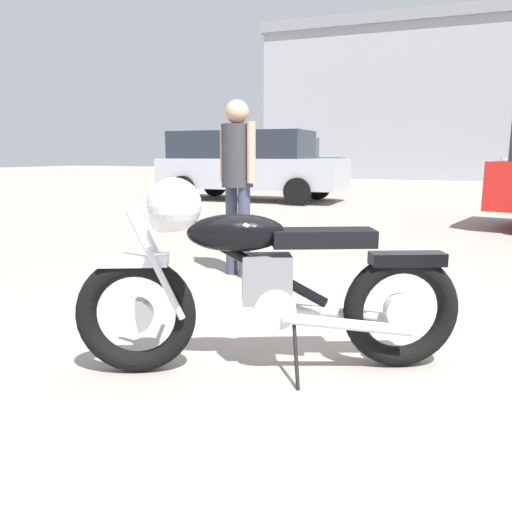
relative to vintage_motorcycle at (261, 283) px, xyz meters
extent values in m
plane|color=gray|center=(0.41, 0.38, -0.49)|extent=(80.00, 80.00, 0.00)
torus|color=black|center=(-0.60, -0.29, -0.17)|extent=(0.62, 0.39, 0.64)
cylinder|color=silver|center=(-0.60, -0.29, -0.17)|extent=(0.20, 0.15, 0.18)
torus|color=black|center=(0.67, 0.38, -0.17)|extent=(0.62, 0.39, 0.64)
cylinder|color=silver|center=(0.67, 0.38, -0.17)|extent=(0.20, 0.15, 0.18)
cube|color=silver|center=(-0.60, -0.29, 0.13)|extent=(0.38, 0.28, 0.06)
cube|color=black|center=(0.69, 0.39, 0.12)|extent=(0.41, 0.30, 0.07)
cylinder|color=silver|center=(-0.45, -0.30, 0.11)|extent=(0.27, 0.16, 0.58)
cylinder|color=silver|center=(-0.52, -0.16, 0.11)|extent=(0.27, 0.16, 0.58)
sphere|color=silver|center=(-0.45, -0.21, 0.35)|extent=(0.17, 0.17, 0.17)
cylinder|color=silver|center=(-0.38, -0.17, 0.42)|extent=(0.31, 0.56, 0.03)
sphere|color=silver|center=(-0.24, -0.44, 0.44)|extent=(0.25, 0.25, 0.25)
cylinder|color=black|center=(-0.02, 0.02, 0.09)|extent=(0.70, 0.40, 0.47)
ellipsoid|color=black|center=(-0.12, -0.04, 0.27)|extent=(0.56, 0.44, 0.20)
cube|color=black|center=(0.28, 0.18, 0.24)|extent=(0.57, 0.43, 0.09)
cube|color=slate|center=(0.02, 0.04, 0.02)|extent=(0.31, 0.28, 0.26)
cylinder|color=silver|center=(0.05, 0.06, -0.13)|extent=(0.29, 0.28, 0.22)
cylinder|color=silver|center=(0.44, 0.14, -0.21)|extent=(0.65, 0.38, 0.14)
cylinder|color=silver|center=(0.34, 0.32, -0.21)|extent=(0.65, 0.38, 0.14)
cylinder|color=black|center=(0.22, -0.05, -0.33)|extent=(0.13, 0.22, 0.33)
cylinder|color=#383D51|center=(-1.22, 2.02, -0.06)|extent=(0.12, 0.12, 0.86)
cylinder|color=#383D51|center=(-1.05, 1.96, -0.06)|extent=(0.12, 0.12, 0.86)
cylinder|color=#333338|center=(-1.13, 1.99, 0.66)|extent=(0.30, 0.30, 0.58)
cylinder|color=tan|center=(-1.31, 2.06, 0.69)|extent=(0.08, 0.08, 0.55)
cylinder|color=tan|center=(-0.96, 1.92, 0.69)|extent=(0.08, 0.08, 0.55)
sphere|color=tan|center=(-1.13, 1.99, 1.06)|extent=(0.22, 0.22, 0.22)
cylinder|color=black|center=(-3.13, 10.64, -0.17)|extent=(0.65, 0.24, 0.64)
cylinder|color=black|center=(-3.05, 8.88, -0.17)|extent=(0.65, 0.24, 0.64)
cylinder|color=black|center=(-6.13, 10.50, -0.17)|extent=(0.65, 0.24, 0.64)
cylinder|color=black|center=(-6.05, 8.74, -0.17)|extent=(0.65, 0.24, 0.64)
cube|color=#ADB2BC|center=(-4.59, 9.69, 0.20)|extent=(4.78, 1.97, 0.74)
cube|color=#232833|center=(-4.89, 9.68, 0.91)|extent=(3.57, 1.76, 0.68)
cylinder|color=black|center=(-4.97, 17.23, -0.19)|extent=(0.62, 0.28, 0.60)
cylinder|color=black|center=(-4.73, 15.61, -0.19)|extent=(0.62, 0.28, 0.60)
cylinder|color=black|center=(-7.34, 16.87, -0.19)|extent=(0.62, 0.28, 0.60)
cylinder|color=black|center=(-7.10, 15.25, -0.19)|extent=(0.62, 0.28, 0.60)
cube|color=#23663D|center=(-6.04, 16.24, 0.19)|extent=(4.10, 2.21, 0.76)
cube|color=#232833|center=(-6.28, 16.21, 0.93)|extent=(2.60, 1.86, 0.72)
cube|color=#9EA0A8|center=(1.48, 29.02, 2.98)|extent=(23.90, 13.80, 6.95)
camera|label=1|loc=(1.09, -2.44, 0.67)|focal=36.39mm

